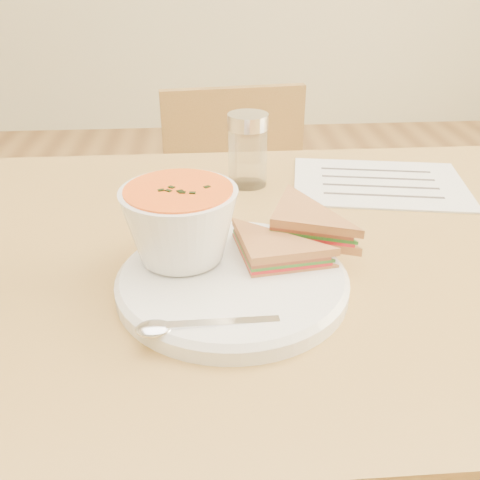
{
  "coord_description": "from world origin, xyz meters",
  "views": [
    {
      "loc": [
        -0.13,
        -0.6,
        1.08
      ],
      "look_at": [
        -0.09,
        -0.08,
        0.8
      ],
      "focal_mm": 40.0,
      "sensor_mm": 36.0,
      "label": 1
    }
  ],
  "objects_px": {
    "soup_bowl": "(181,227)",
    "chair_far": "(246,264)",
    "dining_table": "(294,443)",
    "condiment_shaker": "(248,150)",
    "plate": "(232,282)"
  },
  "relations": [
    {
      "from": "chair_far",
      "to": "plate",
      "type": "relative_size",
      "value": 3.09
    },
    {
      "from": "plate",
      "to": "condiment_shaker",
      "type": "xyz_separation_m",
      "value": [
        0.04,
        0.3,
        0.05
      ]
    },
    {
      "from": "soup_bowl",
      "to": "condiment_shaker",
      "type": "distance_m",
      "value": 0.28
    },
    {
      "from": "soup_bowl",
      "to": "chair_far",
      "type": "bearing_deg",
      "value": 78.1
    },
    {
      "from": "condiment_shaker",
      "to": "chair_far",
      "type": "bearing_deg",
      "value": 85.36
    },
    {
      "from": "dining_table",
      "to": "soup_bowl",
      "type": "height_order",
      "value": "soup_bowl"
    },
    {
      "from": "plate",
      "to": "condiment_shaker",
      "type": "height_order",
      "value": "condiment_shaker"
    },
    {
      "from": "chair_far",
      "to": "soup_bowl",
      "type": "xyz_separation_m",
      "value": [
        -0.13,
        -0.59,
        0.41
      ]
    },
    {
      "from": "chair_far",
      "to": "condiment_shaker",
      "type": "xyz_separation_m",
      "value": [
        -0.03,
        -0.33,
        0.41
      ]
    },
    {
      "from": "dining_table",
      "to": "soup_bowl",
      "type": "bearing_deg",
      "value": -158.13
    },
    {
      "from": "soup_bowl",
      "to": "dining_table",
      "type": "bearing_deg",
      "value": 21.87
    },
    {
      "from": "dining_table",
      "to": "soup_bowl",
      "type": "relative_size",
      "value": 7.73
    },
    {
      "from": "dining_table",
      "to": "chair_far",
      "type": "height_order",
      "value": "chair_far"
    },
    {
      "from": "plate",
      "to": "condiment_shaker",
      "type": "relative_size",
      "value": 2.26
    },
    {
      "from": "plate",
      "to": "soup_bowl",
      "type": "xyz_separation_m",
      "value": [
        -0.06,
        0.04,
        0.05
      ]
    }
  ]
}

